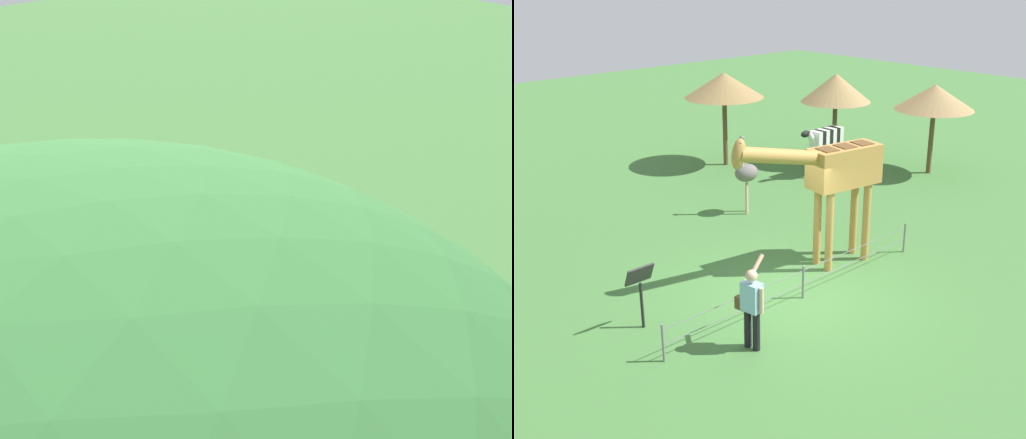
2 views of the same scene
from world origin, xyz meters
TOP-DOWN VIEW (x-y plane):
  - ground_plane at (0.00, 0.00)m, footprint 60.00×60.00m
  - giraffe at (-1.65, -0.57)m, footprint 3.85×1.06m
  - visitor at (2.06, 0.89)m, footprint 0.66×0.57m
  - wire_fence at (0.00, 0.18)m, footprint 7.05×0.05m

SIDE VIEW (x-z plane):
  - ground_plane at x=0.00m, z-range 0.00..0.00m
  - wire_fence at x=0.00m, z-range 0.03..0.78m
  - visitor at x=2.06m, z-range 0.06..1.74m
  - giraffe at x=-1.65m, z-range 0.53..3.93m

